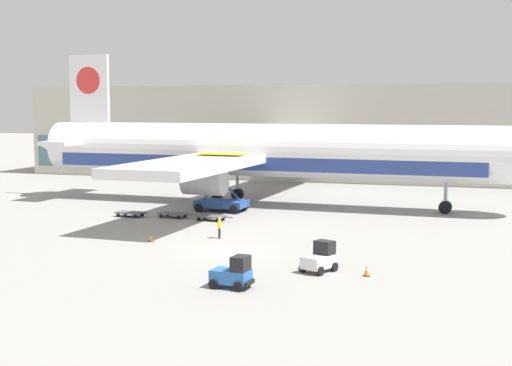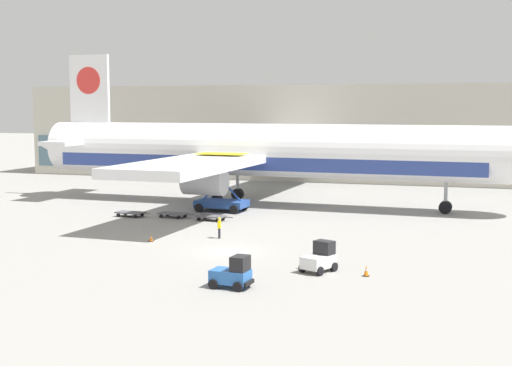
{
  "view_description": "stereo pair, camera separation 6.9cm",
  "coord_description": "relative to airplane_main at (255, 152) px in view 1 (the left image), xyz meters",
  "views": [
    {
      "loc": [
        17.22,
        -49.66,
        10.9
      ],
      "look_at": [
        -1.54,
        11.52,
        4.0
      ],
      "focal_mm": 50.0,
      "sensor_mm": 36.0,
      "label": 1
    },
    {
      "loc": [
        17.29,
        -49.64,
        10.9
      ],
      "look_at": [
        -1.54,
        11.52,
        4.0
      ],
      "focal_mm": 50.0,
      "sensor_mm": 36.0,
      "label": 2
    }
  ],
  "objects": [
    {
      "name": "ground_plane",
      "position": [
        5.94,
        -25.64,
        -5.84
      ],
      "size": [
        400.0,
        400.0,
        0.0
      ],
      "primitive_type": "plane",
      "color": "gray"
    },
    {
      "name": "terminal_building",
      "position": [
        0.03,
        33.2,
        1.15
      ],
      "size": [
        90.0,
        18.2,
        14.0
      ],
      "color": "#BCB7A8",
      "rests_on": "ground_plane"
    },
    {
      "name": "airplane_main",
      "position": [
        0.0,
        0.0,
        0.0
      ],
      "size": [
        58.1,
        48.28,
        17.0
      ],
      "rotation": [
        0.0,
        0.0,
        -0.04
      ],
      "color": "white",
      "rests_on": "ground_plane"
    },
    {
      "name": "scissor_lift_loader",
      "position": [
        -1.88,
        -5.9,
        -3.58
      ],
      "size": [
        5.31,
        3.55,
        6.05
      ],
      "rotation": [
        0.0,
        0.0,
        -0.04
      ],
      "color": "#284C99",
      "rests_on": "ground_plane"
    },
    {
      "name": "baggage_tug_foreground",
      "position": [
        9.55,
        -35.55,
        -4.96
      ],
      "size": [
        2.58,
        1.84,
        2.0
      ],
      "rotation": [
        0.0,
        0.0,
        -0.1
      ],
      "color": "#2D66B7",
      "rests_on": "ground_plane"
    },
    {
      "name": "baggage_tug_mid",
      "position": [
        13.65,
        -29.77,
        -4.96
      ],
      "size": [
        2.39,
        2.8,
        2.0
      ],
      "rotation": [
        0.0,
        0.0,
        1.15
      ],
      "color": "silver",
      "rests_on": "ground_plane"
    },
    {
      "name": "baggage_dolly_lead",
      "position": [
        -9.27,
        -12.13,
        -5.45
      ],
      "size": [
        3.76,
        1.76,
        0.48
      ],
      "rotation": [
        0.0,
        0.0,
        -0.1
      ],
      "color": "#56565B",
      "rests_on": "ground_plane"
    },
    {
      "name": "baggage_dolly_second",
      "position": [
        -4.95,
        -11.46,
        -5.45
      ],
      "size": [
        3.76,
        1.76,
        0.48
      ],
      "rotation": [
        0.0,
        0.0,
        -0.1
      ],
      "color": "#56565B",
      "rests_on": "ground_plane"
    },
    {
      "name": "baggage_dolly_third",
      "position": [
        -0.75,
        -12.06,
        -5.45
      ],
      "size": [
        3.76,
        1.76,
        0.48
      ],
      "rotation": [
        0.0,
        0.0,
        -0.1
      ],
      "color": "#56565B",
      "rests_on": "ground_plane"
    },
    {
      "name": "ground_crew_near",
      "position": [
        3.17,
        -20.49,
        -4.79
      ],
      "size": [
        0.25,
        0.57,
        1.78
      ],
      "rotation": [
        0.0,
        0.0,
        1.66
      ],
      "color": "black",
      "rests_on": "ground_plane"
    },
    {
      "name": "traffic_cone_near",
      "position": [
        -1.65,
        -23.41,
        -5.55
      ],
      "size": [
        0.4,
        0.4,
        0.59
      ],
      "color": "black",
      "rests_on": "ground_plane"
    },
    {
      "name": "traffic_cone_far",
      "position": [
        16.79,
        -30.2,
        -5.49
      ],
      "size": [
        0.4,
        0.4,
        0.72
      ],
      "color": "black",
      "rests_on": "ground_plane"
    }
  ]
}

